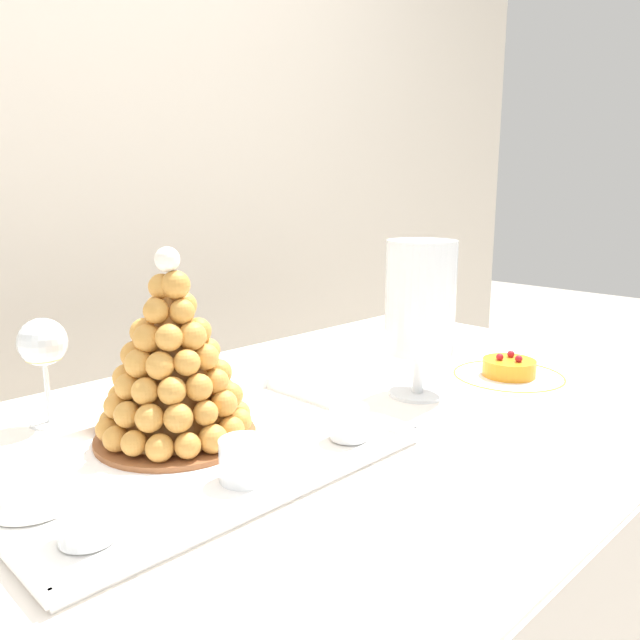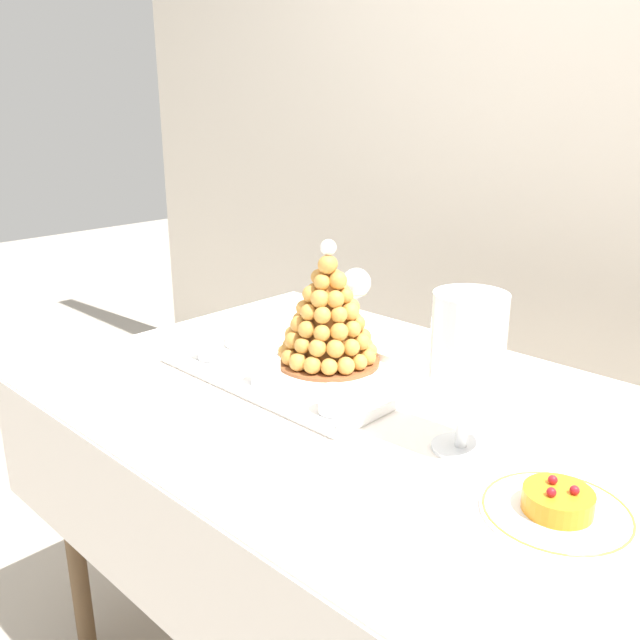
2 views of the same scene
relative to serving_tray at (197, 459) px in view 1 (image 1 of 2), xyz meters
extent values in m
cube|color=silver|center=(0.26, 1.14, 0.48)|extent=(4.80, 0.10, 2.50)
cylinder|color=brown|center=(0.91, 0.36, -0.40)|extent=(0.04, 0.04, 0.74)
cube|color=brown|center=(0.26, -0.01, -0.02)|extent=(1.42, 0.85, 0.02)
cube|color=white|center=(0.26, -0.01, -0.01)|extent=(1.48, 0.91, 0.00)
cube|color=white|center=(0.26, -0.46, -0.15)|extent=(1.48, 0.01, 0.29)
cube|color=white|center=(0.26, 0.45, -0.15)|extent=(1.48, 0.01, 0.29)
cube|color=white|center=(1.00, -0.01, -0.15)|extent=(0.01, 0.91, 0.29)
cube|color=white|center=(0.00, 0.00, 0.00)|extent=(0.53, 0.34, 0.01)
cube|color=white|center=(0.00, -0.17, 0.01)|extent=(0.53, 0.01, 0.02)
cube|color=white|center=(0.00, 0.17, 0.01)|extent=(0.53, 0.01, 0.02)
cube|color=white|center=(0.27, 0.00, 0.01)|extent=(0.01, 0.34, 0.02)
cylinder|color=white|center=(0.00, 0.00, 0.00)|extent=(0.31, 0.31, 0.00)
cylinder|color=brown|center=(0.02, 0.08, 0.01)|extent=(0.23, 0.23, 0.01)
cone|color=#B77734|center=(0.02, 0.08, 0.13)|extent=(0.16, 0.16, 0.23)
sphere|color=gold|center=(0.11, 0.08, 0.03)|extent=(0.04, 0.04, 0.04)
sphere|color=gold|center=(0.10, 0.11, 0.03)|extent=(0.04, 0.04, 0.04)
sphere|color=gold|center=(0.08, 0.14, 0.03)|extent=(0.04, 0.04, 0.04)
sphere|color=gold|center=(0.05, 0.16, 0.03)|extent=(0.04, 0.04, 0.04)
sphere|color=gold|center=(0.02, 0.17, 0.03)|extent=(0.04, 0.04, 0.04)
sphere|color=gold|center=(-0.02, 0.16, 0.03)|extent=(0.04, 0.04, 0.04)
sphere|color=gold|center=(-0.05, 0.14, 0.03)|extent=(0.04, 0.04, 0.04)
sphere|color=gold|center=(-0.07, 0.11, 0.03)|extent=(0.04, 0.04, 0.04)
sphere|color=gold|center=(-0.08, 0.08, 0.03)|extent=(0.04, 0.04, 0.04)
sphere|color=gold|center=(-0.07, 0.04, 0.03)|extent=(0.03, 0.03, 0.03)
sphere|color=gold|center=(-0.05, 0.01, 0.03)|extent=(0.04, 0.04, 0.04)
sphere|color=gold|center=(-0.02, -0.01, 0.03)|extent=(0.04, 0.04, 0.04)
sphere|color=gold|center=(0.02, -0.02, 0.03)|extent=(0.04, 0.04, 0.04)
sphere|color=gold|center=(0.05, -0.01, 0.03)|extent=(0.04, 0.04, 0.04)
sphere|color=gold|center=(0.08, 0.01, 0.03)|extent=(0.04, 0.04, 0.04)
sphere|color=gold|center=(0.10, 0.04, 0.03)|extent=(0.04, 0.04, 0.04)
sphere|color=gold|center=(0.09, 0.10, 0.06)|extent=(0.04, 0.04, 0.04)
sphere|color=gold|center=(0.07, 0.13, 0.06)|extent=(0.04, 0.04, 0.04)
sphere|color=gold|center=(0.04, 0.15, 0.06)|extent=(0.04, 0.04, 0.04)
sphere|color=gold|center=(0.00, 0.15, 0.06)|extent=(0.04, 0.04, 0.04)
sphere|color=gold|center=(-0.04, 0.14, 0.06)|extent=(0.04, 0.04, 0.04)
sphere|color=gold|center=(-0.06, 0.11, 0.06)|extent=(0.04, 0.04, 0.04)
sphere|color=gold|center=(-0.06, 0.07, 0.06)|extent=(0.04, 0.04, 0.04)
sphere|color=gold|center=(-0.05, 0.03, 0.06)|extent=(0.04, 0.04, 0.04)
sphere|color=gold|center=(-0.02, 0.01, 0.06)|extent=(0.04, 0.04, 0.04)
sphere|color=gold|center=(0.02, 0.00, 0.06)|extent=(0.03, 0.03, 0.03)
sphere|color=gold|center=(0.05, 0.01, 0.06)|extent=(0.04, 0.04, 0.04)
sphere|color=gold|center=(0.08, 0.03, 0.06)|extent=(0.04, 0.04, 0.04)
sphere|color=gold|center=(0.09, 0.07, 0.06)|extent=(0.04, 0.04, 0.04)
sphere|color=gold|center=(0.07, 0.12, 0.10)|extent=(0.03, 0.03, 0.03)
sphere|color=gold|center=(0.04, 0.14, 0.09)|extent=(0.04, 0.04, 0.04)
sphere|color=gold|center=(0.00, 0.14, 0.10)|extent=(0.04, 0.04, 0.04)
sphere|color=gold|center=(-0.03, 0.12, 0.10)|extent=(0.04, 0.04, 0.04)
sphere|color=gold|center=(-0.05, 0.09, 0.09)|extent=(0.04, 0.04, 0.04)
sphere|color=gold|center=(-0.04, 0.05, 0.10)|extent=(0.04, 0.04, 0.04)
sphere|color=gold|center=(-0.02, 0.02, 0.10)|extent=(0.04, 0.04, 0.04)
sphere|color=gold|center=(0.02, 0.01, 0.10)|extent=(0.04, 0.04, 0.04)
sphere|color=gold|center=(0.05, 0.02, 0.09)|extent=(0.04, 0.04, 0.04)
sphere|color=gold|center=(0.08, 0.05, 0.10)|extent=(0.04, 0.04, 0.04)
sphere|color=gold|center=(0.08, 0.08, 0.09)|extent=(0.04, 0.04, 0.04)
sphere|color=gold|center=(0.04, 0.12, 0.13)|extent=(0.04, 0.04, 0.04)
sphere|color=gold|center=(0.01, 0.13, 0.13)|extent=(0.04, 0.04, 0.04)
sphere|color=gold|center=(-0.02, 0.11, 0.13)|extent=(0.04, 0.04, 0.04)
sphere|color=gold|center=(-0.04, 0.08, 0.13)|extent=(0.04, 0.04, 0.04)
sphere|color=gold|center=(-0.02, 0.04, 0.13)|extent=(0.04, 0.04, 0.04)
sphere|color=gold|center=(0.01, 0.03, 0.13)|extent=(0.04, 0.04, 0.04)
sphere|color=gold|center=(0.04, 0.03, 0.13)|extent=(0.04, 0.04, 0.04)
sphere|color=gold|center=(0.07, 0.06, 0.13)|extent=(0.04, 0.04, 0.04)
sphere|color=gold|center=(0.06, 0.09, 0.13)|extent=(0.04, 0.04, 0.04)
sphere|color=gold|center=(0.02, 0.11, 0.16)|extent=(0.04, 0.04, 0.04)
sphere|color=gold|center=(-0.01, 0.10, 0.16)|extent=(0.04, 0.04, 0.04)
sphere|color=gold|center=(-0.02, 0.07, 0.16)|extent=(0.04, 0.04, 0.04)
sphere|color=gold|center=(-0.01, 0.05, 0.16)|extent=(0.04, 0.04, 0.04)
sphere|color=gold|center=(0.03, 0.04, 0.16)|extent=(0.04, 0.04, 0.04)
sphere|color=gold|center=(0.05, 0.06, 0.16)|extent=(0.04, 0.04, 0.04)
sphere|color=gold|center=(0.05, 0.09, 0.16)|extent=(0.03, 0.03, 0.03)
sphere|color=gold|center=(0.01, 0.10, 0.20)|extent=(0.03, 0.03, 0.03)
sphere|color=gold|center=(-0.01, 0.07, 0.20)|extent=(0.04, 0.04, 0.04)
sphere|color=gold|center=(0.02, 0.05, 0.19)|extent=(0.04, 0.04, 0.04)
sphere|color=gold|center=(0.04, 0.08, 0.20)|extent=(0.04, 0.04, 0.04)
sphere|color=gold|center=(0.01, 0.09, 0.23)|extent=(0.04, 0.04, 0.04)
sphere|color=gold|center=(0.02, 0.07, 0.23)|extent=(0.04, 0.04, 0.04)
sphere|color=white|center=(0.02, 0.08, 0.26)|extent=(0.03, 0.03, 0.03)
cylinder|color=silver|center=(-0.19, -0.09, 0.03)|extent=(0.06, 0.06, 0.06)
cylinder|color=brown|center=(-0.19, -0.09, 0.02)|extent=(0.05, 0.05, 0.02)
cylinder|color=#8C603D|center=(-0.19, -0.09, 0.04)|extent=(0.05, 0.05, 0.02)
sphere|color=brown|center=(-0.20, -0.09, 0.05)|extent=(0.02, 0.02, 0.02)
cylinder|color=silver|center=(0.00, -0.10, 0.03)|extent=(0.06, 0.06, 0.05)
cylinder|color=#F4EAC6|center=(0.00, -0.10, 0.01)|extent=(0.06, 0.06, 0.02)
cylinder|color=white|center=(0.00, -0.10, 0.03)|extent=(0.06, 0.06, 0.02)
sphere|color=brown|center=(0.00, -0.10, 0.05)|extent=(0.02, 0.02, 0.02)
cylinder|color=silver|center=(0.20, -0.10, 0.03)|extent=(0.06, 0.06, 0.05)
cylinder|color=#F4EAC6|center=(0.20, -0.10, 0.01)|extent=(0.05, 0.05, 0.02)
cylinder|color=white|center=(0.20, -0.10, 0.03)|extent=(0.05, 0.05, 0.01)
sphere|color=brown|center=(0.19, -0.09, 0.04)|extent=(0.02, 0.02, 0.02)
cylinder|color=white|center=(-0.21, 0.03, 0.02)|extent=(0.10, 0.10, 0.03)
cylinder|color=#F2CC59|center=(-0.21, 0.03, 0.03)|extent=(0.09, 0.09, 0.00)
cylinder|color=white|center=(0.44, -0.04, 0.00)|extent=(0.10, 0.10, 0.01)
cylinder|color=white|center=(0.44, -0.04, 0.04)|extent=(0.02, 0.02, 0.07)
cylinder|color=white|center=(0.44, -0.04, 0.17)|extent=(0.12, 0.12, 0.20)
cylinder|color=#D199D8|center=(0.45, -0.04, 0.09)|extent=(0.06, 0.05, 0.05)
cylinder|color=#D199D8|center=(0.44, -0.03, 0.09)|extent=(0.05, 0.04, 0.05)
cylinder|color=#9ED860|center=(0.41, -0.04, 0.09)|extent=(0.05, 0.04, 0.04)
cylinder|color=brown|center=(0.44, -0.05, 0.09)|extent=(0.05, 0.05, 0.04)
cylinder|color=#E54C47|center=(0.45, -0.03, 0.11)|extent=(0.06, 0.04, 0.06)
cylinder|color=#E54C47|center=(0.43, -0.03, 0.11)|extent=(0.04, 0.04, 0.02)
cylinder|color=#D199D8|center=(0.43, -0.05, 0.11)|extent=(0.05, 0.05, 0.05)
cylinder|color=yellow|center=(0.46, -0.06, 0.11)|extent=(0.06, 0.05, 0.05)
cylinder|color=brown|center=(0.45, -0.02, 0.13)|extent=(0.05, 0.05, 0.04)
cylinder|color=brown|center=(0.41, -0.04, 0.13)|extent=(0.04, 0.04, 0.04)
cylinder|color=#E54C47|center=(0.45, -0.05, 0.13)|extent=(0.05, 0.05, 0.05)
cylinder|color=#F9A54C|center=(0.44, -0.03, 0.15)|extent=(0.04, 0.04, 0.04)
cylinder|color=#D199D8|center=(0.41, -0.05, 0.15)|extent=(0.06, 0.04, 0.05)
cylinder|color=#D199D8|center=(0.44, -0.05, 0.15)|extent=(0.05, 0.04, 0.05)
cylinder|color=#F9A54C|center=(0.45, -0.04, 0.15)|extent=(0.05, 0.05, 0.04)
cylinder|color=#9ED860|center=(0.42, -0.02, 0.17)|extent=(0.06, 0.04, 0.06)
cylinder|color=#72B2E0|center=(0.42, -0.07, 0.17)|extent=(0.04, 0.04, 0.04)
cylinder|color=#E54C47|center=(0.45, -0.05, 0.17)|extent=(0.06, 0.05, 0.05)
cylinder|color=#D199D8|center=(0.46, -0.02, 0.17)|extent=(0.05, 0.05, 0.05)
cylinder|color=#F9A54C|center=(0.43, -0.04, 0.19)|extent=(0.05, 0.04, 0.05)
cylinder|color=#D199D8|center=(0.45, -0.07, 0.19)|extent=(0.04, 0.04, 0.04)
cylinder|color=#D199D8|center=(0.45, -0.03, 0.19)|extent=(0.06, 0.04, 0.06)
cylinder|color=#72B2E0|center=(0.42, -0.05, 0.21)|extent=(0.05, 0.04, 0.04)
cylinder|color=#E54C47|center=(0.45, -0.04, 0.21)|extent=(0.05, 0.05, 0.04)
cylinder|color=#9ED860|center=(0.44, -0.01, 0.21)|extent=(0.05, 0.05, 0.05)
cylinder|color=brown|center=(0.43, -0.06, 0.23)|extent=(0.05, 0.04, 0.05)
cylinder|color=#72B2E0|center=(0.47, -0.05, 0.23)|extent=(0.05, 0.04, 0.05)
cylinder|color=#9ED860|center=(0.43, -0.02, 0.23)|extent=(0.05, 0.05, 0.05)
cylinder|color=white|center=(0.65, -0.11, 0.00)|extent=(0.22, 0.22, 0.01)
torus|color=gold|center=(0.65, -0.11, 0.00)|extent=(0.21, 0.21, 0.00)
cylinder|color=orange|center=(0.65, -0.11, 0.02)|extent=(0.10, 0.10, 0.03)
sphere|color=#A51923|center=(0.66, -0.10, 0.04)|extent=(0.01, 0.01, 0.01)
sphere|color=#A51923|center=(0.63, -0.10, 0.04)|extent=(0.01, 0.01, 0.01)
sphere|color=#A51923|center=(0.64, -0.13, 0.04)|extent=(0.01, 0.01, 0.01)
cylinder|color=silver|center=(-0.08, 0.28, 0.00)|extent=(0.06, 0.06, 0.00)
cylinder|color=silver|center=(-0.08, 0.28, 0.05)|extent=(0.01, 0.01, 0.10)
sphere|color=silver|center=(-0.08, 0.28, 0.13)|extent=(0.07, 0.07, 0.07)
cylinder|color=#EAE08C|center=(-0.08, 0.28, 0.12)|extent=(0.05, 0.05, 0.04)
camera|label=1|loc=(-0.44, -0.68, 0.37)|focal=35.37mm
camera|label=2|loc=(0.99, -0.95, 0.57)|focal=38.07mm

